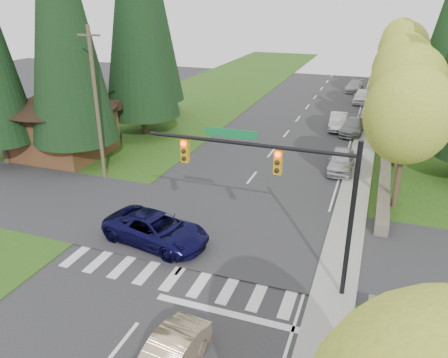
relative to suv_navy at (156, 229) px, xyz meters
The scene contains 26 objects.
ground 6.06m from the suv_navy, 69.60° to the right, with size 120.00×120.00×0.00m, color #28282B.
grass_west 18.06m from the suv_navy, 127.19° to the left, with size 14.00×110.00×0.06m, color #234C14.
cross_street 3.26m from the suv_navy, 48.55° to the left, with size 120.00×8.00×0.10m, color #28282B.
sidewalk_east 18.69m from the suv_navy, 61.22° to the left, with size 1.80×80.00×0.13m, color gray.
curb_east 18.30m from the suv_navy, 63.55° to the left, with size 0.20×80.00×0.13m, color gray.
stone_wall_north 26.62m from the suv_navy, 66.31° to the left, with size 0.70×40.00×0.70m, color #4C4438.
traffic_signal 7.80m from the suv_navy, ahead, with size 8.70×0.37×6.80m.
brown_building 16.12m from the suv_navy, 144.02° to the left, with size 8.40×8.40×5.40m.
utility_pole 10.70m from the suv_navy, 139.30° to the left, with size 1.60×0.24×10.00m.
decid_tree_0 14.86m from the suv_navy, 36.55° to the left, with size 4.80×4.80×8.37m.
decid_tree_1 19.78m from the suv_navy, 53.45° to the left, with size 5.20×5.20×8.80m.
decid_tree_2 25.54m from the suv_navy, 63.42° to the left, with size 5.00×5.00×8.82m.
decid_tree_3 31.85m from the suv_navy, 68.97° to the left, with size 5.00×5.00×8.55m.
decid_tree_4 38.48m from the suv_navy, 72.61° to the left, with size 5.40×5.40×9.18m.
decid_tree_5 45.04m from the suv_navy, 75.53° to the left, with size 4.80×4.80×8.30m.
decid_tree_6 51.87m from the suv_navy, 77.36° to the left, with size 5.20×5.20×8.86m.
conifer_w_a 17.01m from the suv_navy, 142.49° to the left, with size 6.12×6.12×19.80m.
conifer_w_b 20.68m from the suv_navy, 138.34° to the left, with size 5.44×5.44×17.80m.
conifer_w_c 21.84m from the suv_navy, 121.18° to the left, with size 6.46×6.46×20.80m.
conifer_w_e 27.07m from the suv_navy, 118.02° to the left, with size 5.78×5.78×18.80m.
suv_navy is the anchor object (origin of this frame).
parked_car_a 15.40m from the suv_navy, 60.02° to the left, with size 1.78×4.42×1.51m, color silver.
parked_car_b 24.22m from the suv_navy, 71.47° to the left, with size 1.88×4.62×1.34m, color gray.
parked_car_c 24.90m from the suv_navy, 75.36° to the left, with size 1.54×4.42×1.46m, color silver.
parked_car_d 36.79m from the suv_navy, 77.93° to the left, with size 1.83×4.56×1.55m, color white.
parked_car_e 43.03m from the suv_navy, 81.59° to the left, with size 1.87×4.59×1.33m, color #9D9DA1.
Camera 1 is at (7.65, -11.27, 11.64)m, focal length 35.00 mm.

